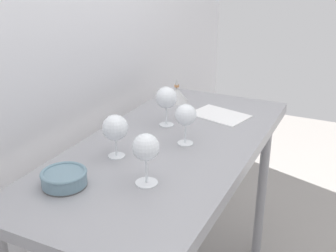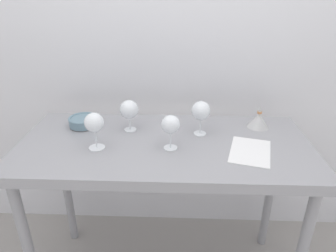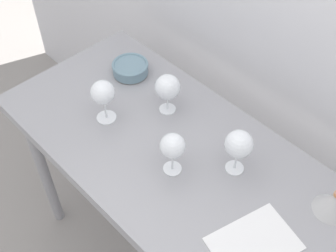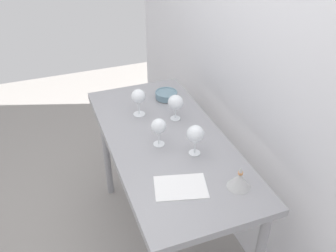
{
  "view_description": "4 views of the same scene",
  "coord_description": "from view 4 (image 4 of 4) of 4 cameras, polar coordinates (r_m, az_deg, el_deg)",
  "views": [
    {
      "loc": [
        -1.35,
        -0.66,
        1.59
      ],
      "look_at": [
        0.07,
        0.03,
        0.94
      ],
      "focal_mm": 44.74,
      "sensor_mm": 36.0,
      "label": 1
    },
    {
      "loc": [
        0.07,
        -1.3,
        1.6
      ],
      "look_at": [
        0.02,
        -0.01,
        0.99
      ],
      "focal_mm": 32.63,
      "sensor_mm": 36.0,
      "label": 2
    },
    {
      "loc": [
        0.66,
        -0.68,
        2.08
      ],
      "look_at": [
        -0.08,
        0.02,
        0.96
      ],
      "focal_mm": 46.41,
      "sensor_mm": 36.0,
      "label": 3
    },
    {
      "loc": [
        1.59,
        -0.6,
        2.13
      ],
      "look_at": [
        -0.06,
        0.02,
        0.95
      ],
      "focal_mm": 39.35,
      "sensor_mm": 36.0,
      "label": 4
    }
  ],
  "objects": [
    {
      "name": "ground_plane",
      "position": [
        2.73,
        -0.01,
        -17.52
      ],
      "size": [
        6.0,
        6.0,
        0.0
      ],
      "primitive_type": "plane",
      "color": "gray"
    },
    {
      "name": "back_wall",
      "position": [
        2.1,
        12.8,
        9.74
      ],
      "size": [
        3.8,
        0.04,
        2.6
      ],
      "primitive_type": "cube",
      "color": "silver",
      "rests_on": "ground_plane"
    },
    {
      "name": "steel_counter",
      "position": [
        2.16,
        -0.16,
        -4.29
      ],
      "size": [
        1.4,
        0.65,
        0.9
      ],
      "color": "gray",
      "rests_on": "ground_plane"
    },
    {
      "name": "wine_glass_near_left",
      "position": [
        2.26,
        -4.62,
        4.5
      ],
      "size": [
        0.09,
        0.09,
        0.17
      ],
      "color": "white",
      "rests_on": "steel_counter"
    },
    {
      "name": "wine_glass_far_left",
      "position": [
        2.22,
        1.18,
        3.59
      ],
      "size": [
        0.1,
        0.1,
        0.16
      ],
      "color": "white",
      "rests_on": "steel_counter"
    },
    {
      "name": "wine_glass_far_right",
      "position": [
        1.92,
        4.26,
        -1.32
      ],
      "size": [
        0.09,
        0.09,
        0.17
      ],
      "color": "white",
      "rests_on": "steel_counter"
    },
    {
      "name": "wine_glass_near_center",
      "position": [
        1.99,
        -1.46,
        -0.12
      ],
      "size": [
        0.08,
        0.08,
        0.16
      ],
      "color": "white",
      "rests_on": "steel_counter"
    },
    {
      "name": "tasting_sheet_upper",
      "position": [
        1.79,
        1.97,
        -9.4
      ],
      "size": [
        0.23,
        0.29,
        0.0
      ],
      "primitive_type": "cube",
      "rotation": [
        0.0,
        0.0,
        -0.26
      ],
      "color": "white",
      "rests_on": "steel_counter"
    },
    {
      "name": "tasting_bowl",
      "position": [
        2.48,
        -0.27,
        4.86
      ],
      "size": [
        0.15,
        0.15,
        0.05
      ],
      "color": "#4C4C4C",
      "rests_on": "steel_counter"
    },
    {
      "name": "decanter_funnel",
      "position": [
        1.8,
        11.01,
        -8.22
      ],
      "size": [
        0.12,
        0.12,
        0.12
      ],
      "color": "#B4B4B4",
      "rests_on": "steel_counter"
    }
  ]
}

